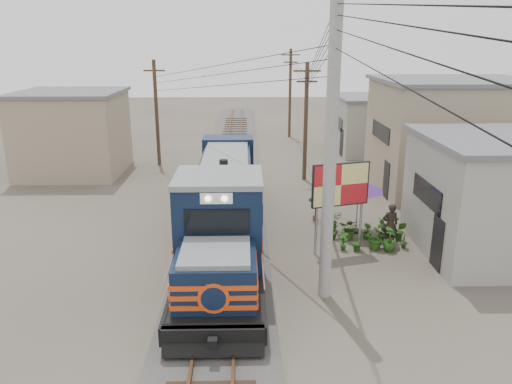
{
  "coord_description": "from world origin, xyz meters",
  "views": [
    {
      "loc": [
        0.86,
        -15.45,
        8.23
      ],
      "look_at": [
        1.32,
        4.23,
        2.2
      ],
      "focal_mm": 35.0,
      "sensor_mm": 36.0,
      "label": 1
    }
  ],
  "objects_px": {
    "locomotive": "(224,208)",
    "vendor": "(390,224)",
    "billboard": "(341,187)",
    "market_umbrella": "(359,185)"
  },
  "relations": [
    {
      "from": "market_umbrella",
      "to": "vendor",
      "type": "relative_size",
      "value": 1.46
    },
    {
      "from": "market_umbrella",
      "to": "vendor",
      "type": "bearing_deg",
      "value": -52.58
    },
    {
      "from": "locomotive",
      "to": "vendor",
      "type": "height_order",
      "value": "locomotive"
    },
    {
      "from": "locomotive",
      "to": "billboard",
      "type": "bearing_deg",
      "value": -7.68
    },
    {
      "from": "billboard",
      "to": "locomotive",
      "type": "bearing_deg",
      "value": 156.64
    },
    {
      "from": "market_umbrella",
      "to": "vendor",
      "type": "xyz_separation_m",
      "value": [
        1.08,
        -1.42,
        -1.3
      ]
    },
    {
      "from": "market_umbrella",
      "to": "vendor",
      "type": "distance_m",
      "value": 2.2
    },
    {
      "from": "billboard",
      "to": "market_umbrella",
      "type": "xyz_separation_m",
      "value": [
        1.21,
        2.1,
        -0.54
      ]
    },
    {
      "from": "market_umbrella",
      "to": "locomotive",
      "type": "bearing_deg",
      "value": -165.64
    },
    {
      "from": "locomotive",
      "to": "billboard",
      "type": "xyz_separation_m",
      "value": [
        4.59,
        -0.62,
        1.02
      ]
    }
  ]
}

